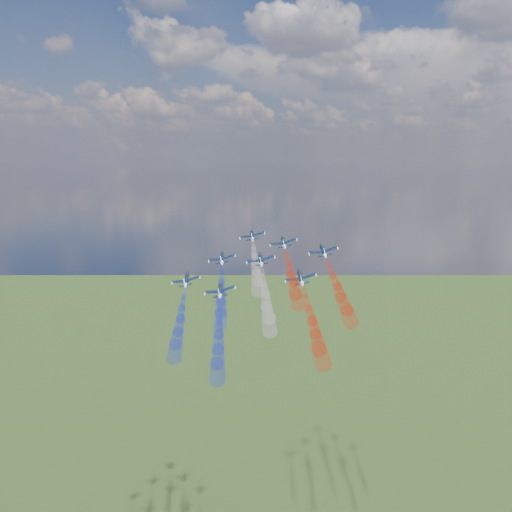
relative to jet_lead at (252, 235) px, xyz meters
The scene contains 16 objects.
jet_lead is the anchor object (origin of this frame).
trail_lead 24.68m from the jet_lead, 52.31° to the right, with size 3.98×38.80×3.98m, color white, non-canonical shape.
jet_inner_left 17.79m from the jet_lead, 92.16° to the right, with size 9.56×11.95×3.19m, color black, non-canonical shape.
trail_inner_left 40.16m from the jet_lead, 68.56° to the right, with size 3.98×38.80×3.98m, color #1B2CE8, non-canonical shape.
jet_inner_right 17.48m from the jet_lead, 17.64° to the right, with size 9.56×11.95×3.19m, color black, non-canonical shape.
trail_inner_right 40.11m from the jet_lead, 37.76° to the right, with size 3.98×38.80×3.98m, color red, non-canonical shape.
jet_outer_left 34.81m from the jet_lead, 94.00° to the right, with size 9.56×11.95×3.19m, color black, non-canonical shape.
trail_outer_left 55.98m from the jet_lead, 76.64° to the right, with size 3.98×38.80×3.98m, color #1B2CE8, non-canonical shape.
jet_center_third 24.35m from the jet_lead, 47.99° to the right, with size 9.56×11.95×3.19m, color black, non-canonical shape.
trail_center_third 48.97m from the jet_lead, 50.15° to the right, with size 3.98×38.80×3.98m, color white, non-canonical shape.
jet_outer_right 34.95m from the jet_lead, 14.98° to the right, with size 9.56×11.95×3.19m, color black, non-canonical shape.
trail_outer_right 56.36m from the jet_lead, 30.03° to the right, with size 3.98×38.80×3.98m, color red, non-canonical shape.
jet_rear_left 41.42m from the jet_lead, 68.29° to the right, with size 9.56×11.95×3.19m, color black, non-canonical shape.
trail_rear_left 65.53m from the jet_lead, 62.31° to the right, with size 3.98×38.80×3.98m, color #1B2CE8, non-canonical shape.
jet_rear_right 42.79m from the jet_lead, 34.96° to the right, with size 9.56×11.95×3.19m, color black, non-canonical shape.
trail_rear_right 66.74m from the jet_lead, 41.22° to the right, with size 3.98×38.80×3.98m, color red, non-canonical shape.
Camera 1 is at (91.86, -143.77, 204.24)m, focal length 39.10 mm.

